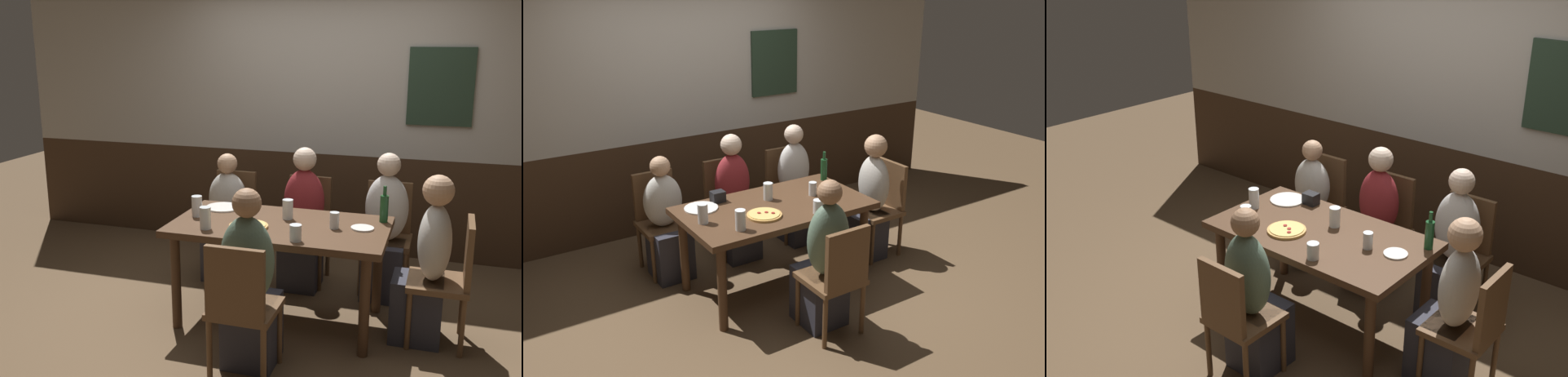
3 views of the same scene
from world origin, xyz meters
The scene contains 23 objects.
ground_plane centered at (0.00, 0.00, 0.00)m, with size 12.00×12.00×0.00m, color brown.
wall_back centered at (0.01, 1.65, 1.30)m, with size 6.40×0.13×2.60m.
dining_table centered at (0.00, 0.00, 0.65)m, with size 1.53×0.85×0.74m.
chair_right_far centered at (0.67, 0.84, 0.50)m, with size 0.40×0.40×0.88m.
chair_mid_far centered at (0.00, 0.84, 0.50)m, with size 0.40×0.40×0.88m.
chair_left_far centered at (-0.67, 0.84, 0.50)m, with size 0.40×0.40×0.88m.
chair_mid_near centered at (0.00, -0.84, 0.50)m, with size 0.40×0.40×0.88m.
chair_head_east centered at (1.18, 0.00, 0.50)m, with size 0.40×0.40×0.88m.
person_right_far centered at (0.67, 0.68, 0.49)m, with size 0.34×0.37×1.16m.
person_mid_far centered at (0.00, 0.68, 0.49)m, with size 0.34×0.37×1.17m.
person_left_far centered at (-0.67, 0.67, 0.45)m, with size 0.34×0.37×1.08m.
person_mid_near centered at (0.00, -0.68, 0.49)m, with size 0.34×0.37×1.17m.
person_head_east centered at (1.02, 0.00, 0.50)m, with size 0.37×0.34×1.17m.
pizza centered at (-0.19, -0.15, 0.75)m, with size 0.28×0.28×0.03m.
pint_glass_amber centered at (0.20, -0.33, 0.79)m, with size 0.08×0.08×0.11m.
beer_glass_half centered at (-0.64, -0.01, 0.81)m, with size 0.08×0.08×0.15m.
pint_glass_pale centered at (0.02, 0.13, 0.81)m, with size 0.08×0.08×0.14m.
tumbler_water centered at (0.39, 0.01, 0.79)m, with size 0.07×0.07×0.12m.
highball_clear centered at (-0.46, -0.27, 0.81)m, with size 0.08×0.08×0.16m.
beer_bottle_green centered at (0.70, 0.27, 0.85)m, with size 0.06×0.06×0.27m.
plate_white_large centered at (-0.53, 0.25, 0.75)m, with size 0.27×0.27×0.01m, color white.
plate_white_small centered at (0.58, 0.06, 0.75)m, with size 0.16×0.16×0.01m, color white.
condiment_caddy centered at (-0.35, 0.31, 0.79)m, with size 0.11×0.09×0.09m, color black.
Camera 2 is at (-2.25, -3.60, 2.48)m, focal length 38.98 mm.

